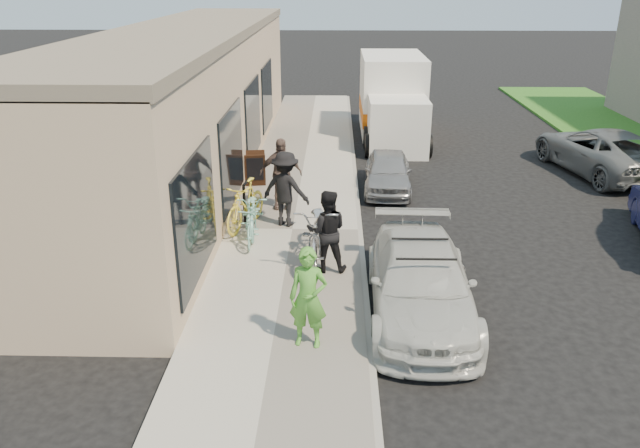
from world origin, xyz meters
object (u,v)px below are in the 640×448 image
object	(u,v)px
bystander_b	(281,174)
man_standing	(327,231)
tandem_bike	(318,231)
cruiser_bike_a	(249,223)
moving_truck	(392,102)
bystander_a	(286,189)
sedan_white	(420,282)
cruiser_bike_c	(246,205)
woman_rider	(308,298)
sedan_silver	(388,172)
sandwich_board	(255,169)
cruiser_bike_b	(253,212)
bike_rack	(247,195)
far_car_gray	(601,151)

from	to	relation	value
bystander_b	man_standing	bearing A→B (deg)	-75.75
tandem_bike	cruiser_bike_a	size ratio (longest dim) A/B	1.62
moving_truck	bystander_a	xyz separation A→B (m)	(-3.19, -9.20, -0.25)
sedan_white	moving_truck	size ratio (longest dim) A/B	0.74
moving_truck	cruiser_bike_c	distance (m)	10.26
moving_truck	man_standing	size ratio (longest dim) A/B	3.56
sedan_white	woman_rider	distance (m)	2.29
tandem_bike	bystander_b	xyz separation A→B (m)	(-1.00, 3.07, 0.25)
sedan_silver	bystander_a	world-z (taller)	bystander_a
sandwich_board	bystander_a	world-z (taller)	bystander_a
cruiser_bike_b	cruiser_bike_c	size ratio (longest dim) A/B	1.01
sedan_silver	bystander_a	xyz separation A→B (m)	(-2.58, -3.03, 0.49)
moving_truck	bystander_a	world-z (taller)	moving_truck
sedan_white	bystander_b	size ratio (longest dim) A/B	2.46
bystander_a	man_standing	bearing A→B (deg)	133.01
moving_truck	bystander_a	size ratio (longest dim) A/B	3.36
sandwich_board	sedan_white	bearing A→B (deg)	-68.91
cruiser_bike_a	bystander_a	world-z (taller)	bystander_a
bike_rack	tandem_bike	distance (m)	2.89
far_car_gray	bystander_a	xyz separation A→B (m)	(-9.10, -4.85, 0.35)
cruiser_bike_a	cruiser_bike_c	distance (m)	0.90
sedan_silver	tandem_bike	xyz separation A→B (m)	(-1.79, -4.95, 0.25)
sedan_white	man_standing	xyz separation A→B (m)	(-1.65, 1.43, 0.35)
bike_rack	bystander_a	distance (m)	1.06
sandwich_board	woman_rider	bearing A→B (deg)	-84.97
sedan_silver	bystander_a	distance (m)	4.01
woman_rider	man_standing	distance (m)	2.69
far_car_gray	bystander_a	distance (m)	10.31
man_standing	bystander_a	distance (m)	2.56
bike_rack	man_standing	distance (m)	3.37
tandem_bike	bystander_a	world-z (taller)	bystander_a
bike_rack	sedan_silver	bearing A→B (deg)	36.86
man_standing	bystander_b	bearing A→B (deg)	-72.03
cruiser_bike_b	sandwich_board	bearing A→B (deg)	90.65
sandwich_board	cruiser_bike_b	xyz separation A→B (m)	(0.37, -3.38, 0.01)
bystander_b	bike_rack	bearing A→B (deg)	-138.59
tandem_bike	man_standing	xyz separation A→B (m)	(0.19, -0.44, 0.19)
far_car_gray	cruiser_bike_a	size ratio (longest dim) A/B	3.26
sedan_silver	man_standing	world-z (taller)	man_standing
sandwich_board	cruiser_bike_b	size ratio (longest dim) A/B	0.50
man_standing	bystander_a	world-z (taller)	bystander_a
far_car_gray	cruiser_bike_b	distance (m)	11.14
bike_rack	man_standing	world-z (taller)	man_standing
sedan_white	man_standing	bearing A→B (deg)	140.66
tandem_bike	woman_rider	bearing A→B (deg)	-89.20
sedan_silver	bike_rack	bearing A→B (deg)	-139.19
tandem_bike	cruiser_bike_b	bearing A→B (deg)	137.54
woman_rider	cruiser_bike_a	size ratio (longest dim) A/B	1.10
sandwich_board	moving_truck	bearing A→B (deg)	48.17
sandwich_board	tandem_bike	xyz separation A→B (m)	(1.86, -4.83, 0.16)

